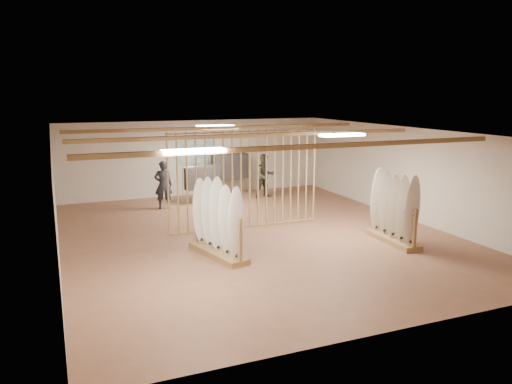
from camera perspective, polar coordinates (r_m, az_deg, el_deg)
name	(u,v)px	position (r m, az deg, el deg)	size (l,w,h in m)	color
floor	(256,235)	(13.65, 0.00, -4.95)	(12.00, 12.00, 0.00)	#946147
ceiling	(256,132)	(13.14, 0.00, 6.86)	(12.00, 12.00, 0.00)	#9C9994
wall_back	(196,158)	(18.94, -6.91, 3.90)	(12.00, 12.00, 0.00)	silver
wall_front	(400,249)	(8.25, 16.10, -6.25)	(12.00, 12.00, 0.00)	silver
wall_left	(55,200)	(12.36, -21.98, -0.82)	(12.00, 12.00, 0.00)	silver
wall_right	(408,173)	(15.88, 16.96, 2.05)	(12.00, 12.00, 0.00)	silver
ceiling_slats	(256,135)	(13.14, 0.00, 6.51)	(9.50, 6.12, 0.10)	#9C7747
light_panels	(256,134)	(13.14, 0.00, 6.60)	(1.20, 0.35, 0.06)	white
bamboo_partition	(245,180)	(14.05, -1.24, 1.39)	(4.45, 0.05, 2.78)	tan
poster	(196,153)	(18.90, -6.91, 4.50)	(1.40, 0.03, 0.90)	#357BB9
rack_left	(218,230)	(11.81, -4.40, -4.39)	(0.97, 2.02, 1.86)	#9C7747
rack_right	(393,219)	(13.36, 15.41, -3.01)	(0.57, 1.90, 1.79)	#9C7747
clothing_rack_a	(201,178)	(17.53, -6.28, 1.60)	(1.25, 0.53, 1.35)	silver
clothing_rack_b	(230,167)	(18.71, -2.99, 2.91)	(1.53, 0.71, 1.67)	silver
shopper_a	(163,182)	(16.81, -10.55, 1.17)	(0.67, 0.45, 1.83)	#26272E
shopper_b	(265,173)	(18.30, 1.06, 2.19)	(0.88, 0.69, 1.83)	#36332A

